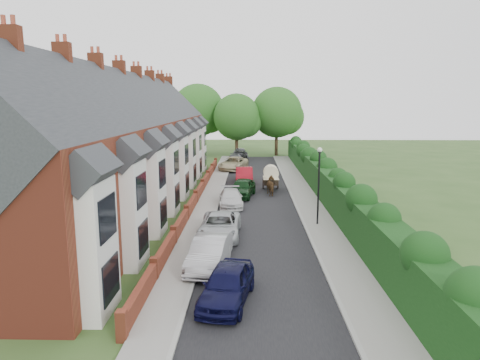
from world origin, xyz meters
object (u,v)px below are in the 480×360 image
(horse_cart, at_px, (271,176))
(car_grey, at_px, (234,160))
(car_green, at_px, (242,188))
(car_beige, at_px, (233,164))
(car_navy, at_px, (227,284))
(car_silver_a, at_px, (210,253))
(car_black, at_px, (239,156))
(horse, at_px, (272,186))
(lamppost, at_px, (319,176))
(car_red, at_px, (244,175))
(car_silver_b, at_px, (220,226))
(car_white, at_px, (231,198))

(horse_cart, bearing_deg, car_grey, 104.06)
(car_green, height_order, car_beige, car_green)
(car_navy, distance_m, car_silver_a, 3.80)
(car_black, bearing_deg, horse, -67.49)
(lamppost, distance_m, car_green, 10.30)
(car_green, distance_m, car_red, 6.38)
(car_black, height_order, horse_cart, horse_cart)
(horse_cart, bearing_deg, car_silver_b, -104.83)
(lamppost, height_order, car_silver_b, lamppost)
(car_beige, bearing_deg, car_grey, 103.57)
(car_silver_a, bearing_deg, car_navy, -67.51)
(car_silver_b, bearing_deg, horse, 73.85)
(lamppost, distance_m, car_navy, 12.53)
(car_navy, height_order, horse, horse)
(car_silver_a, distance_m, car_black, 38.38)
(car_black, xyz_separation_m, horse_cart, (3.42, -19.55, 0.58))
(car_green, distance_m, horse, 2.69)
(lamppost, height_order, horse, lamppost)
(car_grey, height_order, horse_cart, horse_cart)
(car_silver_a, xyz_separation_m, car_green, (1.31, 15.98, 0.02))
(car_silver_a, xyz_separation_m, car_grey, (0.00, 34.38, -0.07))
(car_white, xyz_separation_m, horse, (3.40, 4.11, 0.18))
(car_green, distance_m, car_black, 22.42)
(car_red, height_order, car_beige, car_red)
(lamppost, relative_size, horse, 2.66)
(car_red, distance_m, car_beige, 8.54)
(car_navy, distance_m, car_grey, 38.05)
(lamppost, distance_m, car_red, 15.99)
(car_white, bearing_deg, car_silver_a, -96.30)
(car_white, xyz_separation_m, car_beige, (-0.49, 18.15, 0.14))
(car_white, xyz_separation_m, car_green, (0.83, 3.35, 0.14))
(lamppost, relative_size, car_grey, 1.08)
(lamppost, xyz_separation_m, car_navy, (-5.35, -11.03, -2.55))
(car_silver_b, xyz_separation_m, car_red, (1.23, 17.58, 0.08))
(car_silver_a, relative_size, horse, 2.37)
(car_navy, bearing_deg, car_red, 99.11)
(car_red, relative_size, horse_cart, 1.48)
(car_black, bearing_deg, car_silver_b, -76.98)
(car_silver_a, bearing_deg, horse, 83.41)
(car_white, relative_size, horse_cart, 1.36)
(car_silver_a, bearing_deg, car_black, 95.79)
(car_grey, distance_m, horse_cart, 16.03)
(car_black, distance_m, horse, 21.91)
(car_navy, xyz_separation_m, car_silver_b, (-0.88, 8.43, -0.04))
(car_silver_b, relative_size, horse, 2.64)
(horse, bearing_deg, car_white, 38.31)
(car_silver_a, height_order, car_green, car_green)
(car_green, height_order, horse, horse)
(car_white, height_order, car_red, car_red)
(car_beige, distance_m, horse_cart, 12.58)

